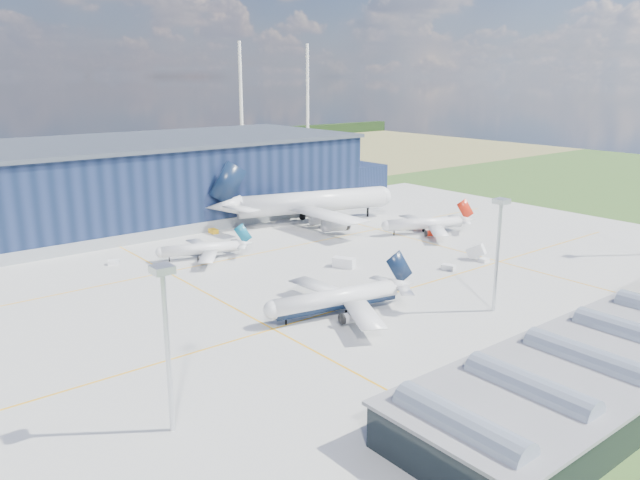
{
  "coord_description": "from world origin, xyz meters",
  "views": [
    {
      "loc": [
        -91.01,
        -99.92,
        45.66
      ],
      "look_at": [
        0.81,
        14.32,
        7.23
      ],
      "focal_mm": 35.0,
      "sensor_mm": 36.0,
      "label": 1
    }
  ],
  "objects": [
    {
      "name": "airliner_red",
      "position": [
        46.93,
        22.0,
        4.92
      ],
      "size": [
        39.76,
        39.44,
        9.83
      ],
      "primitive_type": null,
      "rotation": [
        0.0,
        0.0,
        2.71
      ],
      "color": "silver",
      "rests_on": "ground"
    },
    {
      "name": "apron",
      "position": [
        0.0,
        10.0,
        0.03
      ],
      "size": [
        220.0,
        160.0,
        0.08
      ],
      "color": "#AFAFA9",
      "rests_on": "ground"
    },
    {
      "name": "light_mast_center",
      "position": [
        10.0,
        -30.0,
        15.43
      ],
      "size": [
        2.6,
        2.6,
        23.0
      ],
      "color": "silver",
      "rests_on": "ground"
    },
    {
      "name": "gse_cart_a",
      "position": [
        24.42,
        -6.33,
        0.68
      ],
      "size": [
        3.01,
        3.67,
        1.37
      ],
      "primitive_type": "cube",
      "rotation": [
        0.0,
        0.0,
        0.33
      ],
      "color": "white",
      "rests_on": "ground"
    },
    {
      "name": "gse_cart_b",
      "position": [
        -37.58,
        49.22,
        0.59
      ],
      "size": [
        3.23,
        2.73,
        1.19
      ],
      "primitive_type": "cube",
      "rotation": [
        0.0,
        0.0,
        1.18
      ],
      "color": "white",
      "rests_on": "ground"
    },
    {
      "name": "gse_van_b",
      "position": [
        5.95,
        11.34,
        1.24
      ],
      "size": [
        4.68,
        5.94,
        2.48
      ],
      "primitive_type": "cube",
      "rotation": [
        0.0,
        0.0,
        0.48
      ],
      "color": "white",
      "rests_on": "ground"
    },
    {
      "name": "airliner_widebody",
      "position": [
        30.64,
        55.0,
        10.32
      ],
      "size": [
        77.86,
        76.91,
        20.64
      ],
      "primitive_type": null,
      "rotation": [
        0.0,
        0.0,
        -0.28
      ],
      "color": "silver",
      "rests_on": "ground"
    },
    {
      "name": "gse_van_a",
      "position": [
        -6.55,
        -9.52,
        1.2
      ],
      "size": [
        6.0,
        4.09,
        2.41
      ],
      "primitive_type": "cube",
      "rotation": [
        0.0,
        0.0,
        1.24
      ],
      "color": "white",
      "rests_on": "ground"
    },
    {
      "name": "hangar",
      "position": [
        2.81,
        94.8,
        11.62
      ],
      "size": [
        145.0,
        62.0,
        26.1
      ],
      "color": "#101C36",
      "rests_on": "ground"
    },
    {
      "name": "light_mast_west",
      "position": [
        -60.0,
        -30.0,
        15.43
      ],
      "size": [
        2.6,
        2.6,
        23.0
      ],
      "color": "silver",
      "rests_on": "ground"
    },
    {
      "name": "car_b",
      "position": [
        31.84,
        -44.94,
        0.53
      ],
      "size": [
        3.26,
        1.18,
        1.07
      ],
      "primitive_type": "imported",
      "rotation": [
        0.0,
        0.0,
        1.59
      ],
      "color": "#99999E",
      "rests_on": "ground"
    },
    {
      "name": "gse_tug_a",
      "position": [
        15.88,
        -44.69,
        0.81
      ],
      "size": [
        3.41,
        4.4,
        1.61
      ],
      "primitive_type": "cube",
      "rotation": [
        0.0,
        0.0,
        0.3
      ],
      "color": "#FFB316",
      "rests_on": "ground"
    },
    {
      "name": "farmland",
      "position": [
        0.0,
        220.0,
        0.0
      ],
      "size": [
        600.0,
        220.0,
        0.01
      ],
      "primitive_type": "cube",
      "color": "#90834D",
      "rests_on": "ground"
    },
    {
      "name": "gse_tug_c",
      "position": [
        -2.03,
        62.0,
        0.68
      ],
      "size": [
        2.03,
        3.16,
        1.36
      ],
      "primitive_type": "cube",
      "rotation": [
        0.0,
        0.0,
        -0.03
      ],
      "color": "#FFB316",
      "rests_on": "ground"
    },
    {
      "name": "ground",
      "position": [
        0.0,
        0.0,
        0.0
      ],
      "size": [
        600.0,
        600.0,
        0.0
      ],
      "primitive_type": "plane",
      "color": "#31511E",
      "rests_on": "ground"
    },
    {
      "name": "airliner_navy",
      "position": [
        -16.47,
        -12.0,
        5.55
      ],
      "size": [
        40.02,
        39.44,
        11.11
      ],
      "primitive_type": null,
      "rotation": [
        0.0,
        0.0,
        2.94
      ],
      "color": "silver",
      "rests_on": "ground"
    },
    {
      "name": "airstair",
      "position": [
        36.64,
        -5.1,
        1.41
      ],
      "size": [
        3.07,
        4.74,
        2.82
      ],
      "primitive_type": "cube",
      "rotation": [
        0.0,
        0.0,
        0.32
      ],
      "color": "white",
      "rests_on": "ground"
    },
    {
      "name": "airliner_regional",
      "position": [
        -18.1,
        40.0,
        4.17
      ],
      "size": [
        32.54,
        32.21,
        8.34
      ],
      "primitive_type": null,
      "rotation": [
        0.0,
        0.0,
        2.8
      ],
      "color": "silver",
      "rests_on": "ground"
    },
    {
      "name": "glass_concourse",
      "position": [
        -6.45,
        -60.0,
        3.69
      ],
      "size": [
        78.0,
        23.0,
        8.6
      ],
      "color": "black",
      "rests_on": "ground"
    },
    {
      "name": "treeline",
      "position": [
        0.0,
        300.0,
        4.0
      ],
      "size": [
        600.0,
        8.0,
        8.0
      ],
      "primitive_type": "cube",
      "color": "black",
      "rests_on": "ground"
    }
  ]
}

